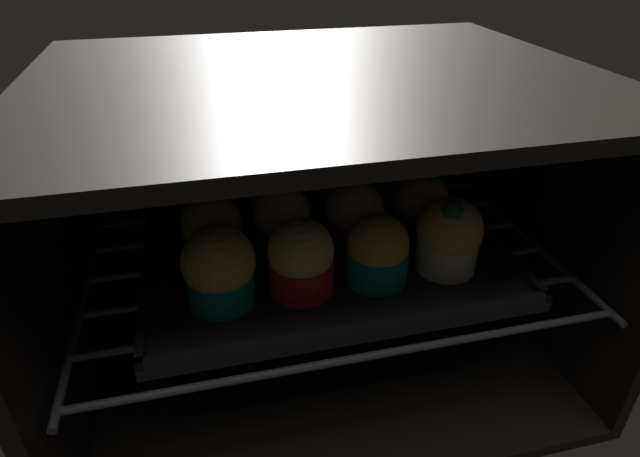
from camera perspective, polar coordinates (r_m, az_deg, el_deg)
The scene contains 15 objects.
oven_cavity at distance 66.73cm, azimuth -1.11°, elevation 2.04°, with size 59.00×47.00×37.00cm.
oven_rack at distance 64.92cm, azimuth -0.26°, elevation -2.34°, with size 54.80×42.00×0.80cm.
baking_tray at distance 63.33cm, azimuth 0.00°, elevation -2.12°, with size 41.03×32.79×2.20cm.
muffin_row0_col0 at distance 52.81cm, azimuth -10.96°, elevation -4.33°, with size 7.39×7.39×8.56cm.
muffin_row0_col1 at distance 53.45cm, azimuth -2.08°, elevation -3.30°, with size 6.84×6.84×8.39cm.
muffin_row0_col2 at distance 55.60cm, azimuth 6.29°, elevation -2.54°, with size 6.73×6.73×7.76cm.
muffin_row0_col3 at distance 58.52cm, azimuth 13.86°, elevation -0.85°, with size 7.25×7.25×9.10cm.
muffin_row1_col0 at distance 59.78cm, azimuth -11.68°, elevation -0.11°, with size 6.78×6.78×8.79cm.
muffin_row1_col1 at distance 60.61cm, azimuth -4.19°, elevation 0.82°, with size 6.73×6.73×8.06cm.
muffin_row1_col2 at distance 61.94cm, azimuth 3.80°, elevation 1.38°, with size 6.93×6.93×7.85cm.
muffin_row1_col3 at distance 65.14cm, azimuth 10.96°, elevation 2.33°, with size 6.81×6.81×7.87cm.
muffin_row2_col0 at distance 67.30cm, azimuth -11.97°, elevation 3.28°, with size 6.73×6.73×7.76cm.
muffin_row2_col1 at distance 67.38cm, azimuth -4.87°, elevation 3.88°, with size 7.06×7.06×7.81cm.
muffin_row2_col2 at distance 68.94cm, azimuth 1.75°, elevation 4.85°, with size 6.73×6.73×8.16cm.
muffin_row2_col3 at distance 71.08cm, azimuth 8.17°, elevation 5.55°, with size 7.12×7.12×8.93cm.
Camera 1 is at (-12.55, -30.93, 49.04)cm, focal length 29.27 mm.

